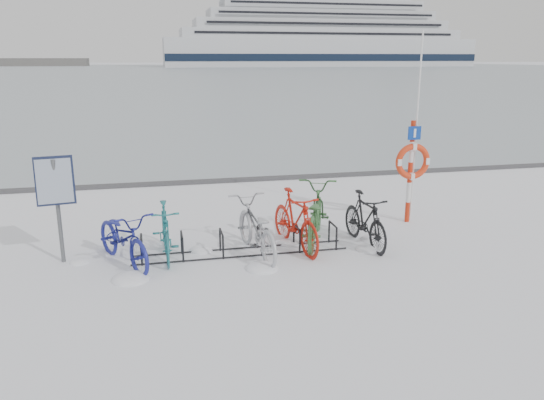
{
  "coord_description": "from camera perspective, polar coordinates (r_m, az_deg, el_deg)",
  "views": [
    {
      "loc": [
        -1.46,
        -9.23,
        3.54
      ],
      "look_at": [
        0.73,
        0.6,
        0.83
      ],
      "focal_mm": 35.0,
      "sensor_mm": 36.0,
      "label": 1
    }
  ],
  "objects": [
    {
      "name": "lifebuoy_station",
      "position": [
        11.86,
        14.86,
        4.01
      ],
      "size": [
        0.79,
        0.22,
        4.09
      ],
      "color": "red",
      "rests_on": "ground"
    },
    {
      "name": "cruise_ferry",
      "position": [
        235.57,
        5.06,
        16.97
      ],
      "size": [
        131.7,
        24.85,
        43.27
      ],
      "color": "white",
      "rests_on": "ground"
    },
    {
      "name": "ice_sheet",
      "position": [
        164.27,
        -12.39,
        13.46
      ],
      "size": [
        400.0,
        298.0,
        0.02
      ],
      "primitive_type": "cube",
      "color": "#9FAAB3",
      "rests_on": "ground"
    },
    {
      "name": "bike_4",
      "position": [
        10.5,
        4.61,
        -1.36
      ],
      "size": [
        1.55,
        2.35,
        1.16
      ],
      "primitive_type": "imported",
      "rotation": [
        0.0,
        0.0,
        2.75
      ],
      "color": "#3A6D39",
      "rests_on": "ground"
    },
    {
      "name": "bike_3",
      "position": [
        10.1,
        2.53,
        -2.03
      ],
      "size": [
        0.89,
        1.98,
        1.15
      ],
      "primitive_type": "imported",
      "rotation": [
        0.0,
        0.0,
        0.19
      ],
      "color": "red",
      "rests_on": "ground"
    },
    {
      "name": "quay_edge",
      "position": [
        15.59,
        -6.87,
        2.0
      ],
      "size": [
        400.0,
        0.25,
        0.1
      ],
      "primitive_type": "cube",
      "color": "#3F3F42",
      "rests_on": "ground"
    },
    {
      "name": "bike_rack",
      "position": [
        9.93,
        -3.37,
        -4.75
      ],
      "size": [
        4.0,
        0.48,
        0.46
      ],
      "color": "black",
      "rests_on": "ground"
    },
    {
      "name": "bike_5",
      "position": [
        10.43,
        9.98,
        -1.94
      ],
      "size": [
        0.63,
        1.8,
        1.06
      ],
      "primitive_type": "imported",
      "rotation": [
        0.0,
        0.0,
        0.08
      ],
      "color": "black",
      "rests_on": "ground"
    },
    {
      "name": "bike_0",
      "position": [
        9.7,
        -15.72,
        -3.68
      ],
      "size": [
        1.49,
        2.08,
        1.04
      ],
      "primitive_type": "imported",
      "rotation": [
        0.0,
        0.0,
        0.46
      ],
      "color": "navy",
      "rests_on": "ground"
    },
    {
      "name": "ground",
      "position": [
        9.99,
        -3.36,
        -5.73
      ],
      "size": [
        900.0,
        900.0,
        0.0
      ],
      "primitive_type": "plane",
      "color": "white",
      "rests_on": "ground"
    },
    {
      "name": "info_board",
      "position": [
        9.87,
        -22.27,
        1.29
      ],
      "size": [
        0.67,
        0.33,
        1.92
      ],
      "rotation": [
        0.0,
        0.0,
        0.15
      ],
      "color": "#595B5E",
      "rests_on": "ground"
    },
    {
      "name": "snow_drifts",
      "position": [
        9.74,
        -2.3,
        -6.26
      ],
      "size": [
        6.02,
        1.94,
        0.22
      ],
      "color": "white",
      "rests_on": "ground"
    },
    {
      "name": "bike_2",
      "position": [
        9.78,
        -1.76,
        -2.83
      ],
      "size": [
        0.99,
        2.12,
        1.07
      ],
      "primitive_type": "imported",
      "rotation": [
        0.0,
        0.0,
        3.28
      ],
      "color": "#A4A6AC",
      "rests_on": "ground"
    },
    {
      "name": "bike_1",
      "position": [
        9.86,
        -11.41,
        -3.15
      ],
      "size": [
        0.52,
        1.71,
        1.02
      ],
      "primitive_type": "imported",
      "rotation": [
        0.0,
        0.0,
        0.02
      ],
      "color": "#1E6B71",
      "rests_on": "ground"
    }
  ]
}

